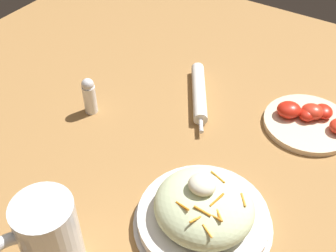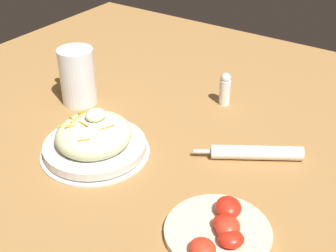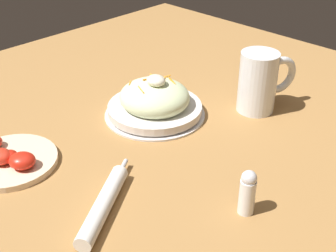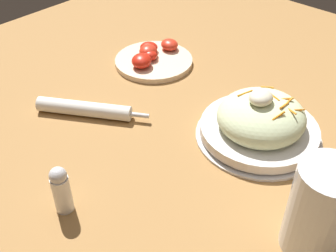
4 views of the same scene
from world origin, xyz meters
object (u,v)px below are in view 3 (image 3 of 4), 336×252
salad_plate (155,102)px  salt_shaker (247,192)px  napkin_roll (103,204)px  tomato_plate (8,159)px  beer_mug (259,85)px

salad_plate → salt_shaker: size_ratio=2.74×
napkin_roll → tomato_plate: tomato_plate is taller
napkin_roll → salt_shaker: 0.24m
tomato_plate → salt_shaker: salt_shaker is taller
salad_plate → beer_mug: bearing=51.3°
salad_plate → beer_mug: (0.15, 0.18, 0.03)m
beer_mug → napkin_roll: beer_mug is taller
beer_mug → tomato_plate: bearing=-112.4°
napkin_roll → beer_mug: bearing=92.6°
beer_mug → salad_plate: bearing=-128.7°
tomato_plate → napkin_roll: bearing=10.7°
salad_plate → tomato_plate: salad_plate is taller
beer_mug → tomato_plate: size_ratio=0.80×
beer_mug → tomato_plate: 0.56m
beer_mug → salt_shaker: (0.19, -0.31, -0.02)m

